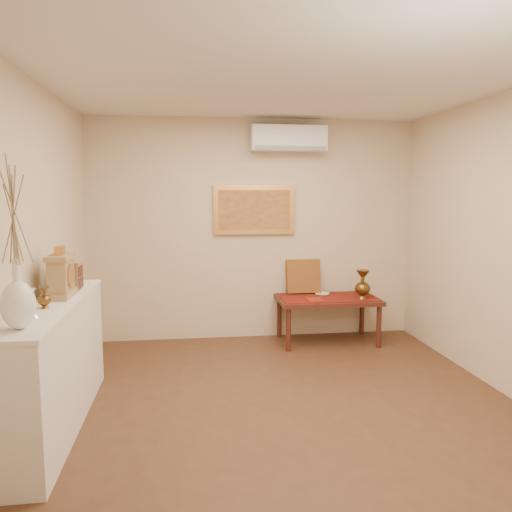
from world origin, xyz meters
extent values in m
plane|color=#553521|center=(0.00, 0.00, 0.00)|extent=(4.50, 4.50, 0.00)
plane|color=silver|center=(0.00, 0.00, 2.70)|extent=(4.50, 4.50, 0.00)
cube|color=beige|center=(0.00, 2.25, 1.35)|extent=(4.00, 0.02, 2.70)
cube|color=beige|center=(0.00, -2.25, 1.35)|extent=(4.00, 0.02, 2.70)
cube|color=beige|center=(-2.00, 0.00, 1.35)|extent=(0.02, 4.50, 2.70)
cube|color=maroon|center=(0.85, 1.88, 0.55)|extent=(1.14, 0.59, 0.01)
cylinder|color=white|center=(0.84, 2.08, 0.56)|extent=(0.18, 0.18, 0.01)
cube|color=maroon|center=(0.65, 1.72, 0.56)|extent=(0.18, 0.25, 0.01)
cube|color=#602013|center=(0.61, 2.17, 0.77)|extent=(0.42, 0.19, 0.43)
cube|color=white|center=(-1.82, 0.00, 0.47)|extent=(0.35, 2.00, 0.95)
cube|color=white|center=(-1.82, 0.00, 0.96)|extent=(0.37, 2.02, 0.03)
cube|color=#A78556|center=(-1.81, 0.20, 1.00)|extent=(0.16, 0.36, 0.05)
cube|color=#A78556|center=(-1.81, 0.20, 1.16)|extent=(0.14, 0.30, 0.25)
cylinder|color=beige|center=(-1.73, 0.20, 1.16)|extent=(0.01, 0.17, 0.17)
cylinder|color=#CA8741|center=(-1.73, 0.20, 1.16)|extent=(0.01, 0.19, 0.19)
cube|color=#A78556|center=(-1.81, 0.20, 1.30)|extent=(0.17, 0.34, 0.04)
cube|color=#CA8741|center=(-1.81, 0.20, 1.35)|extent=(0.06, 0.11, 0.07)
cube|color=#A78556|center=(-1.80, 0.51, 1.09)|extent=(0.15, 0.20, 0.22)
cube|color=#4A1E16|center=(-1.72, 0.51, 1.04)|extent=(0.01, 0.17, 0.09)
cube|color=#4A1E16|center=(-1.72, 0.51, 1.14)|extent=(0.01, 0.17, 0.09)
cube|color=#A78556|center=(-1.80, 0.51, 1.21)|extent=(0.16, 0.21, 0.02)
cube|color=#4A1E16|center=(0.85, 1.88, 0.53)|extent=(1.20, 0.70, 0.05)
cylinder|color=#4A1E16|center=(0.31, 1.59, 0.25)|extent=(0.06, 0.06, 0.50)
cylinder|color=#4A1E16|center=(1.39, 1.59, 0.25)|extent=(0.06, 0.06, 0.50)
cylinder|color=#4A1E16|center=(0.31, 2.17, 0.25)|extent=(0.06, 0.06, 0.50)
cylinder|color=#4A1E16|center=(1.39, 2.17, 0.25)|extent=(0.06, 0.06, 0.50)
cube|color=#CA8741|center=(0.00, 2.23, 1.60)|extent=(1.00, 0.05, 0.60)
cube|color=#B5773F|center=(0.00, 2.20, 1.60)|extent=(0.88, 0.01, 0.48)
cube|color=white|center=(0.40, 2.12, 2.45)|extent=(0.90, 0.24, 0.30)
cube|color=gray|center=(0.40, 2.00, 2.33)|extent=(0.86, 0.02, 0.05)
camera|label=1|loc=(-0.79, -3.86, 1.80)|focal=35.00mm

